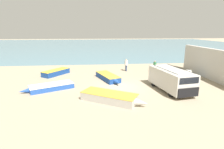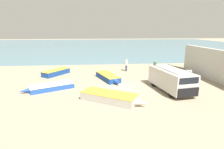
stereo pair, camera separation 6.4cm
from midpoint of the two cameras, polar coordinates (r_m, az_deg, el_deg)
ground_plane at (r=17.90m, az=2.57°, el=-3.98°), size 200.00×200.00×0.00m
sea_water at (r=69.10m, az=-3.27°, el=9.66°), size 120.00×80.00×0.01m
harbor_wall at (r=22.62m, az=31.22°, el=2.43°), size 0.50×13.68×3.53m
parked_van at (r=17.42m, az=18.79°, el=-1.40°), size 2.90×5.42×2.16m
fishing_rowboat_0 at (r=23.70m, az=20.22°, el=0.52°), size 4.22×2.77×0.65m
fishing_rowboat_1 at (r=23.69m, az=-17.39°, el=0.77°), size 3.37×4.13×0.67m
fishing_rowboat_2 at (r=20.22m, az=-1.10°, el=-0.88°), size 2.77×4.95×0.63m
fishing_rowboat_3 at (r=18.07m, az=-19.37°, el=-3.79°), size 4.90×3.28×0.50m
fishing_rowboat_4 at (r=14.23m, az=-0.22°, el=-7.43°), size 5.30×3.79×0.69m
fisherman_0 at (r=24.46m, az=13.92°, el=2.91°), size 0.42×0.42×1.59m
fisherman_1 at (r=24.51m, az=4.78°, el=3.49°), size 0.45×0.45×1.72m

